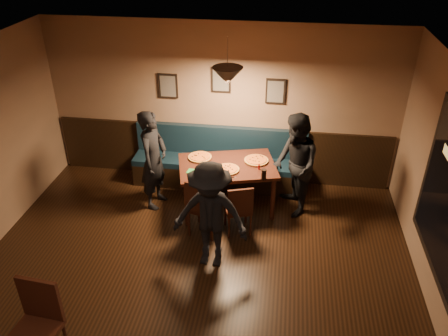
{
  "coord_description": "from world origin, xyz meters",
  "views": [
    {
      "loc": [
        1.06,
        -3.56,
        4.31
      ],
      "look_at": [
        0.24,
        2.16,
        0.95
      ],
      "focal_mm": 36.09,
      "sensor_mm": 36.0,
      "label": 1
    }
  ],
  "objects_px": {
    "chair_near_left": "(205,205)",
    "tabasco_bottle": "(259,166)",
    "diner_left": "(154,160)",
    "diner_front": "(210,216)",
    "booth_bench": "(219,160)",
    "cafe_chair_far": "(34,332)",
    "dining_table": "(227,187)",
    "soda_glass": "(264,174)",
    "diner_right": "(295,166)",
    "chair_near_right": "(238,207)"
  },
  "relations": [
    {
      "from": "chair_near_left",
      "to": "tabasco_bottle",
      "type": "xyz_separation_m",
      "value": [
        0.74,
        0.62,
        0.38
      ]
    },
    {
      "from": "diner_left",
      "to": "diner_front",
      "type": "distance_m",
      "value": 1.72
    },
    {
      "from": "booth_bench",
      "to": "cafe_chair_far",
      "type": "height_order",
      "value": "cafe_chair_far"
    },
    {
      "from": "dining_table",
      "to": "soda_glass",
      "type": "xyz_separation_m",
      "value": [
        0.59,
        -0.33,
        0.48
      ]
    },
    {
      "from": "booth_bench",
      "to": "diner_right",
      "type": "bearing_deg",
      "value": -26.01
    },
    {
      "from": "tabasco_bottle",
      "to": "cafe_chair_far",
      "type": "relative_size",
      "value": 0.11
    },
    {
      "from": "chair_near_left",
      "to": "cafe_chair_far",
      "type": "xyz_separation_m",
      "value": [
        -1.33,
        -2.55,
        0.05
      ]
    },
    {
      "from": "dining_table",
      "to": "diner_right",
      "type": "relative_size",
      "value": 0.89
    },
    {
      "from": "diner_left",
      "to": "soda_glass",
      "type": "height_order",
      "value": "diner_left"
    },
    {
      "from": "booth_bench",
      "to": "soda_glass",
      "type": "bearing_deg",
      "value": -51.03
    },
    {
      "from": "diner_front",
      "to": "soda_glass",
      "type": "bearing_deg",
      "value": 62.41
    },
    {
      "from": "chair_near_left",
      "to": "diner_front",
      "type": "bearing_deg",
      "value": -60.13
    },
    {
      "from": "booth_bench",
      "to": "diner_right",
      "type": "relative_size",
      "value": 1.79
    },
    {
      "from": "diner_front",
      "to": "tabasco_bottle",
      "type": "relative_size",
      "value": 14.15
    },
    {
      "from": "booth_bench",
      "to": "soda_glass",
      "type": "height_order",
      "value": "booth_bench"
    },
    {
      "from": "tabasco_bottle",
      "to": "diner_left",
      "type": "bearing_deg",
      "value": 179.66
    },
    {
      "from": "chair_near_right",
      "to": "cafe_chair_far",
      "type": "bearing_deg",
      "value": -142.6
    },
    {
      "from": "booth_bench",
      "to": "tabasco_bottle",
      "type": "xyz_separation_m",
      "value": [
        0.74,
        -0.76,
        0.36
      ]
    },
    {
      "from": "chair_near_right",
      "to": "tabasco_bottle",
      "type": "xyz_separation_m",
      "value": [
        0.26,
        0.52,
        0.43
      ]
    },
    {
      "from": "booth_bench",
      "to": "chair_near_left",
      "type": "distance_m",
      "value": 1.38
    },
    {
      "from": "dining_table",
      "to": "chair_near_right",
      "type": "xyz_separation_m",
      "value": [
        0.24,
        -0.59,
        0.03
      ]
    },
    {
      "from": "dining_table",
      "to": "tabasco_bottle",
      "type": "relative_size",
      "value": 13.44
    },
    {
      "from": "chair_near_left",
      "to": "diner_left",
      "type": "relative_size",
      "value": 0.58
    },
    {
      "from": "diner_right",
      "to": "cafe_chair_far",
      "type": "bearing_deg",
      "value": -55.6
    },
    {
      "from": "booth_bench",
      "to": "diner_left",
      "type": "relative_size",
      "value": 1.8
    },
    {
      "from": "booth_bench",
      "to": "diner_right",
      "type": "height_order",
      "value": "diner_right"
    },
    {
      "from": "dining_table",
      "to": "diner_left",
      "type": "height_order",
      "value": "diner_left"
    },
    {
      "from": "diner_left",
      "to": "diner_right",
      "type": "relative_size",
      "value": 0.99
    },
    {
      "from": "chair_near_right",
      "to": "cafe_chair_far",
      "type": "distance_m",
      "value": 3.21
    },
    {
      "from": "diner_front",
      "to": "tabasco_bottle",
      "type": "height_order",
      "value": "diner_front"
    },
    {
      "from": "diner_front",
      "to": "cafe_chair_far",
      "type": "height_order",
      "value": "diner_front"
    },
    {
      "from": "chair_near_left",
      "to": "diner_right",
      "type": "xyz_separation_m",
      "value": [
        1.29,
        0.75,
        0.36
      ]
    },
    {
      "from": "dining_table",
      "to": "soda_glass",
      "type": "height_order",
      "value": "soda_glass"
    },
    {
      "from": "diner_left",
      "to": "tabasco_bottle",
      "type": "distance_m",
      "value": 1.68
    },
    {
      "from": "tabasco_bottle",
      "to": "chair_near_left",
      "type": "bearing_deg",
      "value": -140.35
    },
    {
      "from": "chair_near_right",
      "to": "diner_front",
      "type": "bearing_deg",
      "value": -128.91
    },
    {
      "from": "chair_near_right",
      "to": "diner_left",
      "type": "xyz_separation_m",
      "value": [
        -1.42,
        0.53,
        0.41
      ]
    },
    {
      "from": "booth_bench",
      "to": "chair_near_right",
      "type": "bearing_deg",
      "value": -69.39
    },
    {
      "from": "diner_left",
      "to": "soda_glass",
      "type": "distance_m",
      "value": 1.79
    },
    {
      "from": "chair_near_right",
      "to": "cafe_chair_far",
      "type": "height_order",
      "value": "cafe_chair_far"
    },
    {
      "from": "tabasco_bottle",
      "to": "diner_right",
      "type": "bearing_deg",
      "value": 13.3
    },
    {
      "from": "dining_table",
      "to": "diner_left",
      "type": "xyz_separation_m",
      "value": [
        -1.17,
        -0.05,
        0.43
      ]
    },
    {
      "from": "diner_left",
      "to": "diner_right",
      "type": "distance_m",
      "value": 2.23
    },
    {
      "from": "soda_glass",
      "to": "cafe_chair_far",
      "type": "relative_size",
      "value": 0.15
    },
    {
      "from": "booth_bench",
      "to": "diner_left",
      "type": "distance_m",
      "value": 1.24
    },
    {
      "from": "dining_table",
      "to": "soda_glass",
      "type": "relative_size",
      "value": 9.22
    },
    {
      "from": "diner_right",
      "to": "diner_front",
      "type": "bearing_deg",
      "value": -54.98
    },
    {
      "from": "diner_right",
      "to": "cafe_chair_far",
      "type": "height_order",
      "value": "diner_right"
    },
    {
      "from": "dining_table",
      "to": "chair_near_left",
      "type": "xyz_separation_m",
      "value": [
        -0.24,
        -0.68,
        0.08
      ]
    },
    {
      "from": "dining_table",
      "to": "chair_near_left",
      "type": "bearing_deg",
      "value": -124.47
    }
  ]
}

